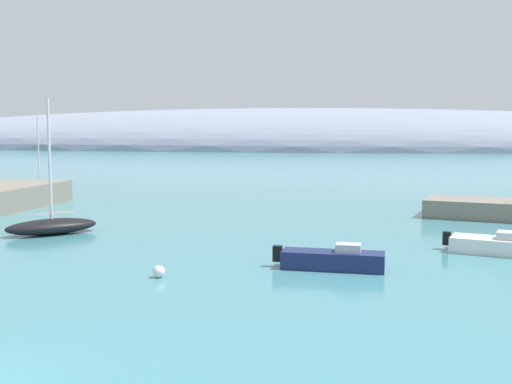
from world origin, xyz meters
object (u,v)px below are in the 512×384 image
at_px(motorboat_white_alongside_breakwater, 494,245).
at_px(mooring_buoy_white, 159,271).
at_px(motorboat_navy_foreground, 333,259).
at_px(sailboat_red_outer_mooring, 40,190).
at_px(sailboat_black_near_shore, 52,225).

height_order(motorboat_white_alongside_breakwater, mooring_buoy_white, motorboat_white_alongside_breakwater).
height_order(motorboat_navy_foreground, motorboat_white_alongside_breakwater, motorboat_navy_foreground).
bearing_deg(motorboat_white_alongside_breakwater, sailboat_red_outer_mooring, 166.43).
bearing_deg(sailboat_black_near_shore, sailboat_red_outer_mooring, -101.68).
distance_m(sailboat_red_outer_mooring, mooring_buoy_white, 39.39).
relative_size(motorboat_white_alongside_breakwater, mooring_buoy_white, 8.96).
bearing_deg(sailboat_red_outer_mooring, motorboat_white_alongside_breakwater, 12.57).
distance_m(motorboat_white_alongside_breakwater, mooring_buoy_white, 18.04).
distance_m(sailboat_black_near_shore, motorboat_white_alongside_breakwater, 26.59).
xyz_separation_m(sailboat_black_near_shore, motorboat_white_alongside_breakwater, (26.57, -0.93, -0.12)).
relative_size(motorboat_navy_foreground, motorboat_white_alongside_breakwater, 1.07).
height_order(motorboat_navy_foreground, mooring_buoy_white, motorboat_navy_foreground).
bearing_deg(motorboat_white_alongside_breakwater, sailboat_black_near_shore, -166.54).
bearing_deg(mooring_buoy_white, motorboat_navy_foreground, 23.05).
height_order(sailboat_red_outer_mooring, mooring_buoy_white, sailboat_red_outer_mooring).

